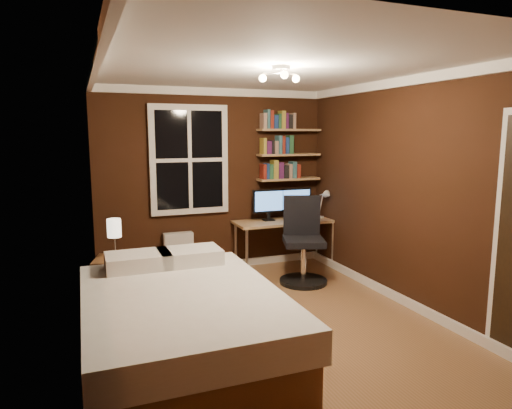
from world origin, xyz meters
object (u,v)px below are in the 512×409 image
object	(u,v)px
desk_lamp	(324,204)
radiator	(179,254)
bed	(182,322)
office_chair	(303,249)
desk	(285,225)
monitor_right	(296,203)
monitor_left	(269,205)
nightstand	(117,282)
bedside_lamp	(115,239)

from	to	relation	value
desk_lamp	radiator	bearing A→B (deg)	172.69
bed	office_chair	size ratio (longest dim) A/B	1.99
bed	desk_lamp	bearing A→B (deg)	39.41
desk	monitor_right	world-z (taller)	monitor_right
bed	monitor_left	size ratio (longest dim) A/B	4.68
office_chair	bed	bearing A→B (deg)	-123.54
desk_lamp	office_chair	distance (m)	1.00
radiator	office_chair	world-z (taller)	office_chair
nightstand	desk	world-z (taller)	desk
radiator	office_chair	xyz separation A→B (m)	(1.43, -0.87, 0.14)
monitor_left	monitor_right	world-z (taller)	same
bedside_lamp	monitor_right	xyz separation A→B (m)	(2.57, 0.76, 0.14)
bed	bedside_lamp	world-z (taller)	bedside_lamp
bedside_lamp	monitor_left	world-z (taller)	monitor_left
radiator	monitor_left	bearing A→B (deg)	-4.95
nightstand	radiator	world-z (taller)	radiator
nightstand	bedside_lamp	world-z (taller)	bedside_lamp
nightstand	desk_lamp	distance (m)	3.07
bedside_lamp	desk_lamp	world-z (taller)	desk_lamp
bedside_lamp	monitor_left	distance (m)	2.28
nightstand	radiator	bearing A→B (deg)	59.86
radiator	nightstand	bearing A→B (deg)	-135.13
monitor_left	office_chair	size ratio (longest dim) A/B	0.43
radiator	monitor_left	world-z (taller)	monitor_left
office_chair	radiator	bearing A→B (deg)	167.81
monitor_left	office_chair	xyz separation A→B (m)	(0.16, -0.76, -0.47)
bed	desk	xyz separation A→B (m)	(1.95, 2.13, 0.30)
nightstand	office_chair	bearing A→B (deg)	15.01
bed	nightstand	bearing A→B (deg)	106.55
radiator	desk_lamp	distance (m)	2.17
radiator	monitor_left	distance (m)	1.41
bed	nightstand	world-z (taller)	bed
bedside_lamp	desk	size ratio (longest dim) A/B	0.30
monitor_left	desk_lamp	world-z (taller)	monitor_left
nightstand	bedside_lamp	size ratio (longest dim) A/B	1.27
bedside_lamp	office_chair	world-z (taller)	office_chair
radiator	bed	bearing A→B (deg)	-101.20
bed	monitor_right	xyz separation A→B (m)	(2.16, 2.20, 0.59)
monitor_left	desk_lamp	xyz separation A→B (m)	(0.80, -0.15, -0.00)
desk_lamp	nightstand	bearing A→B (deg)	-168.35
monitor_right	desk_lamp	bearing A→B (deg)	-22.93
radiator	desk	bearing A→B (deg)	-6.96
bedside_lamp	bed	bearing A→B (deg)	-73.83
nightstand	monitor_right	size ratio (longest dim) A/B	1.17
bedside_lamp	monitor_right	distance (m)	2.69
nightstand	desk	size ratio (longest dim) A/B	0.38
monitor_right	desk_lamp	world-z (taller)	monitor_right
monitor_left	office_chair	world-z (taller)	monitor_left
nightstand	monitor_left	bearing A→B (deg)	34.53
radiator	office_chair	distance (m)	1.68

